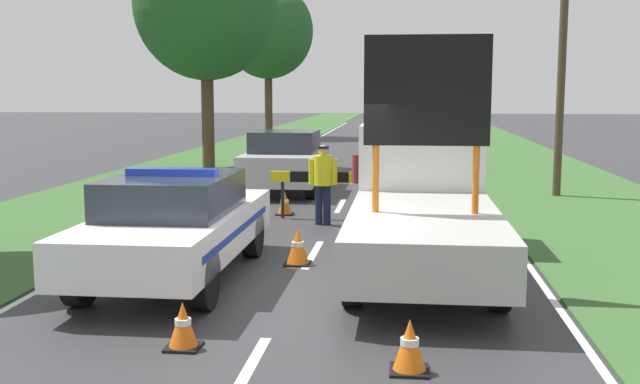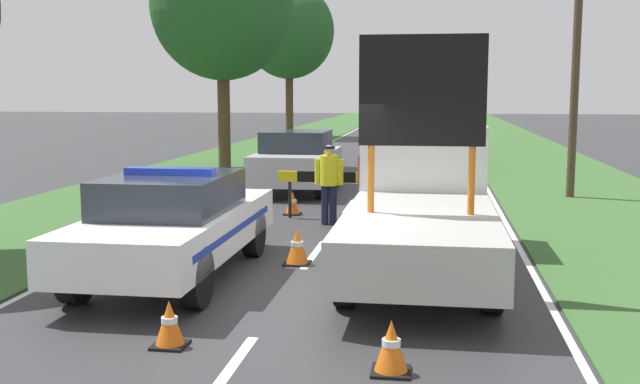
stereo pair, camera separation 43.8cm
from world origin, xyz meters
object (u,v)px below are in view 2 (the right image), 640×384
Objects in this scene: police_officer at (329,178)px; traffic_cone_near_police at (391,347)px; police_car at (174,223)px; queued_car_suv_grey at (428,135)px; road_barrier at (336,181)px; queued_car_sedan_silver at (297,161)px; traffic_cone_behind_barrier at (292,203)px; queued_car_hatch_blue at (432,127)px; roadside_tree_near_right at (289,31)px; roadside_tree_mid_left at (222,5)px; utility_pole at (577,31)px; work_truck at (422,199)px; queued_car_sedan_black at (430,146)px; traffic_cone_near_truck at (170,324)px; traffic_cone_centre_front at (297,247)px; pedestrian_civilian at (374,176)px.

police_officer is 3.07× the size of traffic_cone_near_police.
police_car is 1.08× the size of queued_car_suv_grey.
queued_car_sedan_silver is (-1.57, 4.07, 0.01)m from road_barrier.
queued_car_sedan_silver is at bearing 98.70° from traffic_cone_behind_barrier.
roadside_tree_near_right is (-8.14, 3.05, 5.20)m from queued_car_hatch_blue.
roadside_tree_mid_left is (-3.51, 14.99, 4.75)m from police_car.
queued_car_hatch_blue is at bearing 92.84° from road_barrier.
roadside_tree_mid_left is at bearing 151.32° from utility_pole.
police_car is 9.39× the size of traffic_cone_near_police.
work_truck is 11.75× the size of traffic_cone_behind_barrier.
queued_car_sedan_black is at bearing 74.14° from traffic_cone_behind_barrier.
traffic_cone_near_police is at bearing 104.28° from queued_car_sedan_silver.
queued_car_sedan_black is 6.58m from queued_car_suv_grey.
queued_car_sedan_silver is (-3.20, 12.59, 0.57)m from traffic_cone_near_police.
queued_car_hatch_blue is 0.56× the size of utility_pole.
traffic_cone_near_truck is 0.12× the size of queued_car_sedan_silver.
police_car reaches higher than traffic_cone_near_police.
traffic_cone_centre_front is at bearing -123.89° from utility_pole.
queued_car_hatch_blue reaches higher than traffic_cone_near_truck.
police_car reaches higher than queued_car_suv_grey.
queued_car_suv_grey is (1.80, 17.84, -0.18)m from police_officer.
police_car reaches higher than traffic_cone_centre_front.
police_car is 1.21× the size of queued_car_sedan_silver.
police_officer is at bearing -139.66° from utility_pole.
police_car is 4.67m from traffic_cone_near_police.
police_officer is 0.95m from pedestrian_civilian.
pedestrian_civilian is at bearing -75.82° from roadside_tree_near_right.
utility_pole reaches higher than queued_car_hatch_blue.
police_car is 5.73m from traffic_cone_behind_barrier.
queued_car_hatch_blue is 0.52× the size of roadside_tree_near_right.
traffic_cone_near_police is 25.66m from queued_car_suv_grey.
police_car is at bearing 108.32° from traffic_cone_near_truck.
queued_car_sedan_silver is (0.09, 9.32, 0.03)m from police_car.
traffic_cone_near_police is 0.06× the size of roadside_tree_mid_left.
traffic_cone_near_police is 19.08m from queued_car_sedan_black.
roadside_tree_near_right reaches higher than traffic_cone_centre_front.
queued_car_sedan_silver is at bearing -78.57° from roadside_tree_near_right.
pedestrian_civilian is at bearing 77.58° from traffic_cone_near_truck.
roadside_tree_near_right reaches higher than work_truck.
roadside_tree_mid_left is at bearing 107.63° from pedestrian_civilian.
utility_pole is (7.08, 9.20, 3.33)m from police_car.
police_car reaches higher than traffic_cone_near_truck.
queued_car_sedan_silver reaches higher than road_barrier.
traffic_cone_behind_barrier is 0.06× the size of utility_pole.
roadside_tree_near_right is (-6.20, 26.96, 5.18)m from road_barrier.
utility_pole is (6.43, 3.53, 3.87)m from traffic_cone_behind_barrier.
queued_car_sedan_black reaches higher than traffic_cone_near_truck.
traffic_cone_near_police is 0.13× the size of queued_car_sedan_silver.
work_truck is 2.43× the size of road_barrier.
traffic_cone_centre_front is at bearing -78.42° from traffic_cone_behind_barrier.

